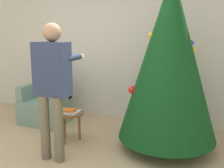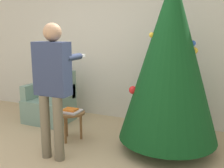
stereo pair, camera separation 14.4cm
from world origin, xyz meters
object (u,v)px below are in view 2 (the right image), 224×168
object	(u,v)px
side_stool	(71,116)
armchair	(50,103)
christmas_tree	(170,58)
person_standing	(53,79)

from	to	relation	value
side_stool	armchair	bearing A→B (deg)	144.15
christmas_tree	armchair	bearing A→B (deg)	171.88
christmas_tree	side_stool	bearing A→B (deg)	-169.15
christmas_tree	side_stool	distance (m)	1.62
christmas_tree	side_stool	xyz separation A→B (m)	(-1.35, -0.26, -0.87)
christmas_tree	side_stool	world-z (taller)	christmas_tree
person_standing	side_stool	bearing A→B (deg)	101.38
christmas_tree	armchair	world-z (taller)	christmas_tree
armchair	side_stool	xyz separation A→B (m)	(0.78, -0.56, 0.04)
armchair	christmas_tree	bearing A→B (deg)	-8.12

